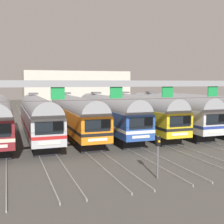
% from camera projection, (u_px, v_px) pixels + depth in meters
% --- Properties ---
extents(ground_plane, '(160.00, 160.00, 0.00)m').
position_uv_depth(ground_plane, '(108.00, 136.00, 35.06)').
color(ground_plane, '#4C4944').
extents(track_bed, '(25.82, 70.00, 0.15)m').
position_uv_depth(track_bed, '(77.00, 119.00, 50.99)').
color(track_bed, gray).
rests_on(track_bed, ground).
extents(commuter_train_stainless, '(2.88, 18.06, 5.05)m').
position_uv_depth(commuter_train_stainless, '(38.00, 116.00, 32.08)').
color(commuter_train_stainless, '#B2B5BA').
rests_on(commuter_train_stainless, ground).
extents(commuter_train_orange, '(2.88, 18.06, 5.05)m').
position_uv_depth(commuter_train_orange, '(75.00, 115.00, 33.44)').
color(commuter_train_orange, orange).
rests_on(commuter_train_orange, ground).
extents(commuter_train_blue, '(2.88, 18.06, 5.05)m').
position_uv_depth(commuter_train_blue, '(108.00, 113.00, 34.79)').
color(commuter_train_blue, '#284C9E').
rests_on(commuter_train_blue, ground).
extents(commuter_train_yellow, '(2.88, 18.06, 5.05)m').
position_uv_depth(commuter_train_yellow, '(140.00, 112.00, 36.15)').
color(commuter_train_yellow, gold).
rests_on(commuter_train_yellow, ground).
extents(commuter_train_silver, '(2.88, 18.06, 5.05)m').
position_uv_depth(commuter_train_silver, '(169.00, 111.00, 37.50)').
color(commuter_train_silver, silver).
rests_on(commuter_train_silver, ground).
extents(commuter_train_white, '(2.88, 18.06, 4.77)m').
position_uv_depth(commuter_train_white, '(196.00, 110.00, 38.85)').
color(commuter_train_white, white).
rests_on(commuter_train_white, ground).
extents(catenary_gantry, '(29.56, 0.44, 6.97)m').
position_uv_depth(catenary_gantry, '(167.00, 95.00, 21.87)').
color(catenary_gantry, gray).
rests_on(catenary_gantry, ground).
extents(yard_signal_mast, '(0.28, 0.35, 2.87)m').
position_uv_depth(yard_signal_mast, '(158.00, 149.00, 19.30)').
color(yard_signal_mast, '#59595E').
rests_on(yard_signal_mast, ground).
extents(maintenance_building, '(24.96, 10.00, 8.97)m').
position_uv_depth(maintenance_building, '(76.00, 90.00, 72.75)').
color(maintenance_building, beige).
rests_on(maintenance_building, ground).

